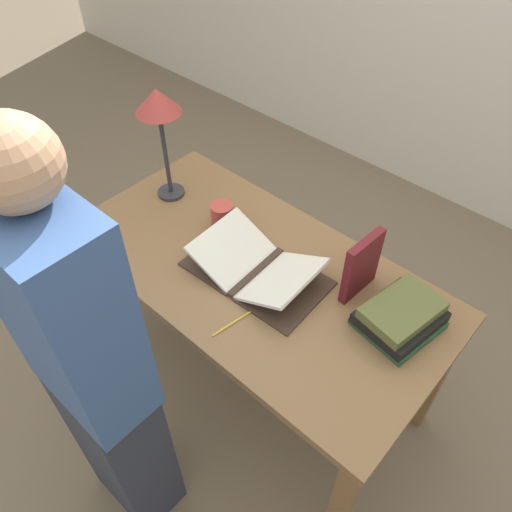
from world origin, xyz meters
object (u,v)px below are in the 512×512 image
Objects in this scene: open_book at (256,268)px; person_reader at (96,381)px; reading_lamp at (159,109)px; book_standing_upright at (362,266)px; book_stack_tall at (400,316)px; coffee_mug at (223,215)px; pencil at (233,323)px.

person_reader is at bearing -94.23° from open_book.
reading_lamp reaches higher than open_book.
book_standing_upright is 0.15× the size of person_reader.
book_stack_tall is (0.49, 0.14, 0.02)m from open_book.
person_reader reaches higher than open_book.
person_reader is (0.56, -0.75, -0.32)m from reading_lamp.
coffee_mug is 0.81m from person_reader.
pencil is (0.37, -0.32, -0.05)m from coffee_mug.
book_stack_tall is at bearing -122.71° from person_reader.
book_standing_upright is at bearing 168.32° from book_stack_tall.
open_book is 0.69m from reading_lamp.
reading_lamp is (-1.07, -0.04, 0.35)m from book_stack_tall.
reading_lamp is at bearing -171.37° from book_standing_upright.
coffee_mug is 0.49m from pencil.
open_book reaches higher than pencil.
pencil is (-0.22, -0.39, -0.12)m from book_standing_upright.
book_stack_tall is at bearing 41.33° from pencil.
open_book is 0.30m from coffee_mug.
book_standing_upright is 0.90m from person_reader.
person_reader is (-0.33, -0.84, -0.05)m from book_standing_upright.
open_book is 1.08× the size of reading_lamp.
book_standing_upright is 0.59m from coffee_mug.
open_book is 0.66m from person_reader.
book_stack_tall is 1.12m from reading_lamp.
coffee_mug reaches higher than pencil.
reading_lamp is 0.29× the size of person_reader.
pencil is at bearing -25.10° from reading_lamp.
person_reader is (0.26, -0.76, 0.02)m from coffee_mug.
book_standing_upright is at bearing 7.10° from coffee_mug.
book_stack_tall is 0.59× the size of reading_lamp.
person_reader is at bearing -103.81° from pencil.
person_reader is (-0.11, -0.44, 0.07)m from pencil.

